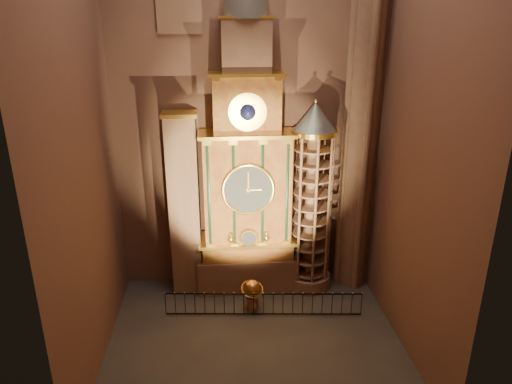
{
  "coord_description": "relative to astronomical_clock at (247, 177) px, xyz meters",
  "views": [
    {
      "loc": [
        -1.48,
        -18.16,
        14.28
      ],
      "look_at": [
        0.32,
        3.0,
        6.52
      ],
      "focal_mm": 32.0,
      "sensor_mm": 36.0,
      "label": 1
    }
  ],
  "objects": [
    {
      "name": "floor",
      "position": [
        0.0,
        -4.96,
        -6.68
      ],
      "size": [
        14.0,
        14.0,
        0.0
      ],
      "primitive_type": "plane",
      "color": "#383330",
      "rests_on": "ground"
    },
    {
      "name": "gothic_pier",
      "position": [
        6.1,
        0.04,
        4.32
      ],
      "size": [
        2.04,
        2.04,
        22.0
      ],
      "color": "#8C634C",
      "rests_on": "floor"
    },
    {
      "name": "iron_railing",
      "position": [
        0.61,
        -3.04,
        -5.98
      ],
      "size": [
        10.13,
        0.94,
        1.29
      ],
      "color": "black",
      "rests_on": "floor"
    },
    {
      "name": "celestial_globe",
      "position": [
        0.08,
        -2.38,
        -5.65
      ],
      "size": [
        1.43,
        1.39,
        1.72
      ],
      "color": "#8C634C",
      "rests_on": "floor"
    },
    {
      "name": "astronomical_clock",
      "position": [
        0.0,
        0.0,
        0.0
      ],
      "size": [
        5.6,
        2.41,
        16.7
      ],
      "color": "#8C634C",
      "rests_on": "floor"
    },
    {
      "name": "wall_left",
      "position": [
        -7.0,
        -4.96,
        4.32
      ],
      "size": [
        0.0,
        22.0,
        22.0
      ],
      "primitive_type": "plane",
      "rotation": [
        1.57,
        0.0,
        1.57
      ],
      "color": "brown",
      "rests_on": "floor"
    },
    {
      "name": "stair_turret",
      "position": [
        3.5,
        -0.26,
        -1.41
      ],
      "size": [
        2.5,
        2.5,
        10.8
      ],
      "color": "#8C634C",
      "rests_on": "floor"
    },
    {
      "name": "wall_right",
      "position": [
        7.0,
        -4.96,
        4.32
      ],
      "size": [
        0.0,
        22.0,
        22.0
      ],
      "primitive_type": "plane",
      "rotation": [
        1.57,
        0.0,
        -1.57
      ],
      "color": "brown",
      "rests_on": "floor"
    },
    {
      "name": "portrait_tower",
      "position": [
        -3.4,
        0.02,
        -1.53
      ],
      "size": [
        1.8,
        1.6,
        10.2
      ],
      "color": "#8C634C",
      "rests_on": "floor"
    },
    {
      "name": "wall_back",
      "position": [
        0.0,
        1.04,
        4.32
      ],
      "size": [
        22.0,
        0.0,
        22.0
      ],
      "primitive_type": "plane",
      "rotation": [
        1.57,
        0.0,
        0.0
      ],
      "color": "brown",
      "rests_on": "floor"
    }
  ]
}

